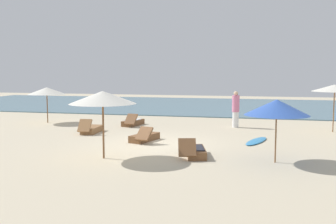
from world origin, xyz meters
TOP-DOWN VIEW (x-y plane):
  - ground_plane at (0.00, 0.00)m, footprint 60.00×60.00m
  - ocean_water at (0.00, 17.00)m, footprint 48.00×16.00m
  - umbrella_0 at (4.49, -2.20)m, footprint 2.02×2.02m
  - umbrella_1 at (-7.51, 4.56)m, footprint 2.04×2.04m
  - umbrella_2 at (-1.01, -2.92)m, footprint 2.20×2.20m
  - umbrella_3 at (7.35, 4.73)m, footprint 2.09×2.09m
  - lounger_0 at (-0.61, 0.40)m, footprint 1.03×1.80m
  - lounger_1 at (1.89, -1.96)m, footprint 0.98×1.77m
  - lounger_2 at (-2.55, 4.63)m, footprint 0.89×1.77m
  - lounger_3 at (-3.65, 1.87)m, footprint 0.68×1.70m
  - person_1 at (2.77, 5.22)m, footprint 0.52×0.52m
  - surfboard at (3.88, 1.31)m, footprint 1.12×2.21m

SIDE VIEW (x-z plane):
  - ground_plane at x=0.00m, z-range 0.00..0.00m
  - ocean_water at x=0.00m, z-range 0.00..0.06m
  - surfboard at x=3.88m, z-range 0.00..0.07m
  - lounger_0 at x=-0.61m, z-range -0.17..0.50m
  - lounger_3 at x=-3.65m, z-range -0.18..0.52m
  - lounger_2 at x=-2.55m, z-range -0.16..0.52m
  - lounger_1 at x=1.89m, z-range -0.17..0.53m
  - person_1 at x=2.77m, z-range 0.01..1.86m
  - umbrella_0 at x=4.49m, z-range 0.75..2.75m
  - umbrella_1 at x=-7.51m, z-range 0.79..2.76m
  - umbrella_2 at x=-1.01m, z-range 0.90..3.14m
  - umbrella_3 at x=7.35m, z-range 0.96..3.20m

